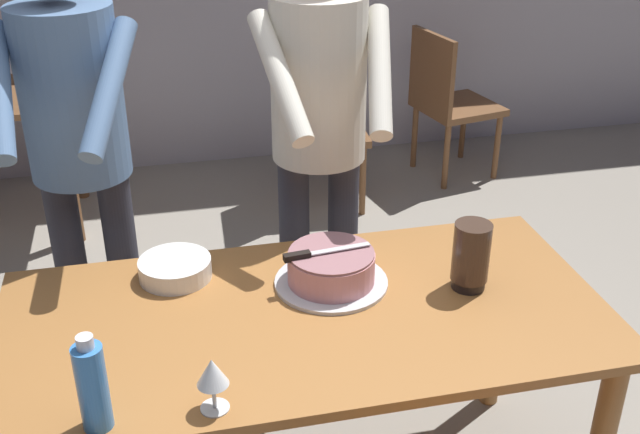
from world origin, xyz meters
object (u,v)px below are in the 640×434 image
at_px(hurricane_lamp, 471,256).
at_px(main_dining_table, 306,344).
at_px(background_chair_0, 311,123).
at_px(cake_on_platter, 331,269).
at_px(water_bottle, 92,386).
at_px(plate_stack, 175,268).
at_px(cake_knife, 308,254).
at_px(person_cutting_cake, 319,123).
at_px(wine_glass_near, 212,374).
at_px(background_chair_1, 448,99).
at_px(person_standing_beside, 77,139).

bearing_deg(hurricane_lamp, main_dining_table, -177.03).
height_order(hurricane_lamp, background_chair_0, hurricane_lamp).
relative_size(cake_on_platter, water_bottle, 1.36).
bearing_deg(main_dining_table, plate_stack, 141.51).
distance_m(main_dining_table, water_bottle, 0.69).
xyz_separation_m(cake_knife, plate_stack, (-0.38, 0.15, -0.09)).
bearing_deg(person_cutting_cake, background_chair_0, 78.89).
height_order(cake_knife, wine_glass_near, wine_glass_near).
bearing_deg(cake_knife, water_bottle, -141.90).
bearing_deg(main_dining_table, water_bottle, -148.67).
relative_size(cake_knife, plate_stack, 1.23).
distance_m(cake_on_platter, wine_glass_near, 0.62).
height_order(main_dining_table, background_chair_1, background_chair_1).
height_order(cake_knife, plate_stack, cake_knife).
height_order(main_dining_table, hurricane_lamp, hurricane_lamp).
distance_m(background_chair_0, background_chair_1, 0.92).
relative_size(person_cutting_cake, background_chair_1, 1.91).
bearing_deg(person_standing_beside, background_chair_1, 41.04).
distance_m(cake_knife, water_bottle, 0.75).
bearing_deg(person_cutting_cake, plate_stack, -146.23).
distance_m(water_bottle, person_cutting_cake, 1.24).
bearing_deg(water_bottle, cake_knife, 38.10).
xyz_separation_m(cake_on_platter, background_chair_0, (0.38, 2.03, -0.31)).
height_order(plate_stack, person_cutting_cake, person_cutting_cake).
xyz_separation_m(wine_glass_near, background_chair_0, (0.77, 2.50, -0.36)).
bearing_deg(cake_on_platter, cake_knife, -173.70).
distance_m(cake_on_platter, water_bottle, 0.82).
xyz_separation_m(cake_knife, background_chair_0, (0.45, 2.04, -0.37)).
distance_m(cake_on_platter, hurricane_lamp, 0.41).
relative_size(hurricane_lamp, background_chair_1, 0.23).
height_order(main_dining_table, person_standing_beside, person_standing_beside).
bearing_deg(person_standing_beside, background_chair_0, 54.02).
relative_size(wine_glass_near, water_bottle, 0.58).
xyz_separation_m(main_dining_table, background_chair_1, (1.37, 2.38, -0.15)).
bearing_deg(wine_glass_near, cake_knife, 55.05).
xyz_separation_m(cake_on_platter, water_bottle, (-0.66, -0.47, 0.06)).
bearing_deg(plate_stack, background_chair_1, 50.81).
bearing_deg(hurricane_lamp, cake_knife, 168.00).
bearing_deg(person_cutting_cake, cake_on_platter, -98.72).
relative_size(person_standing_beside, background_chair_1, 1.91).
bearing_deg(background_chair_1, water_bottle, -125.33).
bearing_deg(person_cutting_cake, wine_glass_near, -116.01).
height_order(main_dining_table, water_bottle, water_bottle).
xyz_separation_m(cake_knife, person_standing_beside, (-0.64, 0.53, 0.21)).
relative_size(wine_glass_near, person_cutting_cake, 0.08).
bearing_deg(hurricane_lamp, cake_on_platter, 164.83).
bearing_deg(cake_knife, person_cutting_cake, 73.69).
distance_m(cake_knife, background_chair_0, 2.12).
bearing_deg(main_dining_table, person_cutting_cake, 73.91).
bearing_deg(background_chair_1, plate_stack, -129.19).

